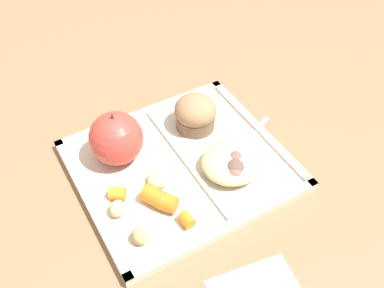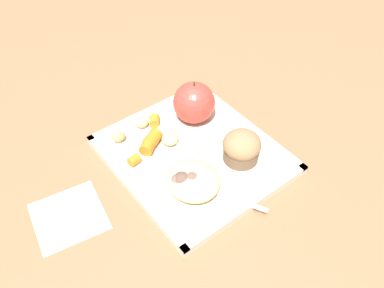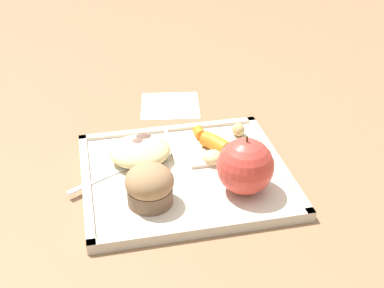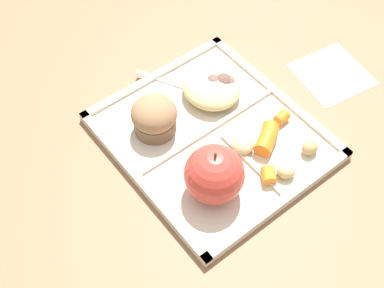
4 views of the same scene
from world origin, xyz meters
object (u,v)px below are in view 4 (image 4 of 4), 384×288
Objects in this scene: bran_muffin at (154,117)px; plastic_fork at (187,88)px; green_apple at (214,174)px; lunch_tray at (212,136)px.

bran_muffin is 0.10m from plastic_fork.
plastic_fork is (0.18, -0.09, -0.04)m from green_apple.
lunch_tray reaches higher than plastic_fork.
lunch_tray is 4.51× the size of bran_muffin.
green_apple is 0.21m from plastic_fork.
bran_muffin is (0.07, 0.06, 0.03)m from lunch_tray.
green_apple is 0.15m from bran_muffin.
plastic_fork is at bearing -68.28° from bran_muffin.
bran_muffin is 0.48× the size of plastic_fork.
plastic_fork is at bearing -26.82° from green_apple.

